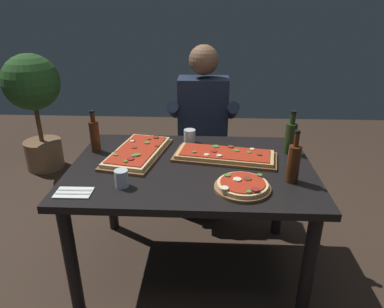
{
  "coord_description": "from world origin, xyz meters",
  "views": [
    {
      "loc": [
        0.09,
        -1.84,
        1.62
      ],
      "look_at": [
        0.0,
        0.05,
        0.79
      ],
      "focal_mm": 32.89,
      "sensor_mm": 36.0,
      "label": 1
    }
  ],
  "objects_px": {
    "pizza_round_far": "(242,186)",
    "tumbler_far_side": "(190,137)",
    "seated_diner": "(203,124)",
    "dining_table": "(192,180)",
    "vinegar_bottle_green": "(95,135)",
    "tumbler_near_camera": "(122,179)",
    "diner_chair": "(203,148)",
    "potted_plant_corner": "(34,98)",
    "wine_bottle_dark": "(291,137)",
    "pizza_rectangular_front": "(225,155)",
    "oil_bottle_amber": "(294,163)",
    "pizza_rectangular_left": "(138,152)"
  },
  "relations": [
    {
      "from": "seated_diner",
      "to": "potted_plant_corner",
      "type": "height_order",
      "value": "seated_diner"
    },
    {
      "from": "pizza_rectangular_left",
      "to": "oil_bottle_amber",
      "type": "distance_m",
      "value": 0.93
    },
    {
      "from": "dining_table",
      "to": "pizza_rectangular_left",
      "type": "xyz_separation_m",
      "value": [
        -0.34,
        0.13,
        0.12
      ]
    },
    {
      "from": "tumbler_near_camera",
      "to": "tumbler_far_side",
      "type": "relative_size",
      "value": 1.01
    },
    {
      "from": "seated_diner",
      "to": "potted_plant_corner",
      "type": "relative_size",
      "value": 1.14
    },
    {
      "from": "wine_bottle_dark",
      "to": "tumbler_far_side",
      "type": "relative_size",
      "value": 3.01
    },
    {
      "from": "pizza_round_far",
      "to": "potted_plant_corner",
      "type": "height_order",
      "value": "potted_plant_corner"
    },
    {
      "from": "pizza_rectangular_left",
      "to": "oil_bottle_amber",
      "type": "bearing_deg",
      "value": -18.85
    },
    {
      "from": "pizza_rectangular_front",
      "to": "pizza_rectangular_left",
      "type": "xyz_separation_m",
      "value": [
        -0.54,
        0.02,
        0.0
      ]
    },
    {
      "from": "seated_diner",
      "to": "dining_table",
      "type": "bearing_deg",
      "value": -93.98
    },
    {
      "from": "vinegar_bottle_green",
      "to": "tumbler_near_camera",
      "type": "distance_m",
      "value": 0.53
    },
    {
      "from": "pizza_round_far",
      "to": "tumbler_near_camera",
      "type": "distance_m",
      "value": 0.62
    },
    {
      "from": "pizza_rectangular_front",
      "to": "tumbler_near_camera",
      "type": "distance_m",
      "value": 0.66
    },
    {
      "from": "pizza_round_far",
      "to": "tumbler_far_side",
      "type": "bearing_deg",
      "value": 115.76
    },
    {
      "from": "vinegar_bottle_green",
      "to": "tumbler_near_camera",
      "type": "height_order",
      "value": "vinegar_bottle_green"
    },
    {
      "from": "vinegar_bottle_green",
      "to": "potted_plant_corner",
      "type": "bearing_deg",
      "value": 128.47
    },
    {
      "from": "pizza_round_far",
      "to": "wine_bottle_dark",
      "type": "bearing_deg",
      "value": 55.4
    },
    {
      "from": "dining_table",
      "to": "tumbler_near_camera",
      "type": "height_order",
      "value": "tumbler_near_camera"
    },
    {
      "from": "vinegar_bottle_green",
      "to": "pizza_rectangular_front",
      "type": "bearing_deg",
      "value": -5.13
    },
    {
      "from": "pizza_rectangular_front",
      "to": "diner_chair",
      "type": "distance_m",
      "value": 0.81
    },
    {
      "from": "seated_diner",
      "to": "potted_plant_corner",
      "type": "bearing_deg",
      "value": 157.31
    },
    {
      "from": "dining_table",
      "to": "pizza_rectangular_front",
      "type": "height_order",
      "value": "pizza_rectangular_front"
    },
    {
      "from": "pizza_round_far",
      "to": "seated_diner",
      "type": "xyz_separation_m",
      "value": [
        -0.22,
        1.0,
        -0.02
      ]
    },
    {
      "from": "pizza_rectangular_left",
      "to": "tumbler_near_camera",
      "type": "xyz_separation_m",
      "value": [
        -0.0,
        -0.4,
        0.02
      ]
    },
    {
      "from": "tumbler_near_camera",
      "to": "diner_chair",
      "type": "xyz_separation_m",
      "value": [
        0.4,
        1.12,
        -0.29
      ]
    },
    {
      "from": "pizza_rectangular_front",
      "to": "wine_bottle_dark",
      "type": "height_order",
      "value": "wine_bottle_dark"
    },
    {
      "from": "oil_bottle_amber",
      "to": "diner_chair",
      "type": "distance_m",
      "value": 1.19
    },
    {
      "from": "pizza_round_far",
      "to": "potted_plant_corner",
      "type": "relative_size",
      "value": 0.25
    },
    {
      "from": "tumbler_near_camera",
      "to": "potted_plant_corner",
      "type": "height_order",
      "value": "potted_plant_corner"
    },
    {
      "from": "vinegar_bottle_green",
      "to": "wine_bottle_dark",
      "type": "bearing_deg",
      "value": 1.53
    },
    {
      "from": "pizza_round_far",
      "to": "tumbler_far_side",
      "type": "distance_m",
      "value": 0.69
    },
    {
      "from": "pizza_round_far",
      "to": "diner_chair",
      "type": "distance_m",
      "value": 1.18
    },
    {
      "from": "seated_diner",
      "to": "tumbler_near_camera",
      "type": "bearing_deg",
      "value": -111.59
    },
    {
      "from": "tumbler_near_camera",
      "to": "oil_bottle_amber",
      "type": "bearing_deg",
      "value": 6.3
    },
    {
      "from": "tumbler_far_side",
      "to": "tumbler_near_camera",
      "type": "bearing_deg",
      "value": -116.86
    },
    {
      "from": "pizza_round_far",
      "to": "wine_bottle_dark",
      "type": "distance_m",
      "value": 0.59
    },
    {
      "from": "wine_bottle_dark",
      "to": "diner_chair",
      "type": "relative_size",
      "value": 0.31
    },
    {
      "from": "pizza_rectangular_left",
      "to": "tumbler_far_side",
      "type": "distance_m",
      "value": 0.38
    },
    {
      "from": "pizza_round_far",
      "to": "vinegar_bottle_green",
      "type": "height_order",
      "value": "vinegar_bottle_green"
    },
    {
      "from": "pizza_round_far",
      "to": "diner_chair",
      "type": "height_order",
      "value": "diner_chair"
    },
    {
      "from": "pizza_rectangular_front",
      "to": "tumbler_near_camera",
      "type": "relative_size",
      "value": 7.09
    },
    {
      "from": "pizza_rectangular_front",
      "to": "potted_plant_corner",
      "type": "relative_size",
      "value": 0.56
    },
    {
      "from": "oil_bottle_amber",
      "to": "seated_diner",
      "type": "bearing_deg",
      "value": 118.3
    },
    {
      "from": "potted_plant_corner",
      "to": "wine_bottle_dark",
      "type": "bearing_deg",
      "value": -28.84
    },
    {
      "from": "oil_bottle_amber",
      "to": "pizza_rectangular_front",
      "type": "bearing_deg",
      "value": 141.03
    },
    {
      "from": "vinegar_bottle_green",
      "to": "diner_chair",
      "type": "height_order",
      "value": "vinegar_bottle_green"
    },
    {
      "from": "dining_table",
      "to": "vinegar_bottle_green",
      "type": "distance_m",
      "value": 0.67
    },
    {
      "from": "wine_bottle_dark",
      "to": "tumbler_near_camera",
      "type": "distance_m",
      "value": 1.07
    },
    {
      "from": "pizza_round_far",
      "to": "oil_bottle_amber",
      "type": "relative_size",
      "value": 1.01
    },
    {
      "from": "potted_plant_corner",
      "to": "diner_chair",
      "type": "bearing_deg",
      "value": -19.07
    }
  ]
}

